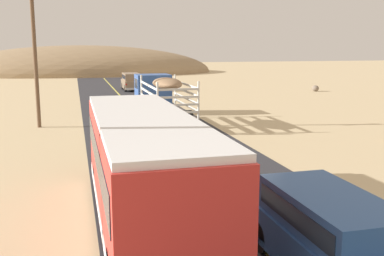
% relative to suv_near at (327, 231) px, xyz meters
% --- Properties ---
extents(ground_plane, '(240.00, 240.00, 0.00)m').
position_rel_suv_near_xyz_m(ground_plane, '(-0.75, 4.36, -1.09)').
color(ground_plane, '#CCB284').
extents(road_surface, '(8.00, 120.00, 0.02)m').
position_rel_suv_near_xyz_m(road_surface, '(-0.75, 4.36, -1.08)').
color(road_surface, '#2D2D33').
rests_on(road_surface, ground).
extents(road_centre_line, '(0.16, 117.60, 0.00)m').
position_rel_suv_near_xyz_m(road_centre_line, '(-0.75, 4.36, -1.06)').
color(road_centre_line, '#D8CC4C').
rests_on(road_centre_line, road_surface).
extents(suv_near, '(1.90, 4.62, 1.93)m').
position_rel_suv_near_xyz_m(suv_near, '(0.00, 0.00, 0.00)').
color(suv_near, '#264C8C').
rests_on(suv_near, road_surface).
extents(livestock_truck, '(2.53, 9.70, 3.02)m').
position_rel_suv_near_xyz_m(livestock_truck, '(0.50, 23.04, 0.70)').
color(livestock_truck, '#3359A5').
rests_on(livestock_truck, road_surface).
extents(bus, '(2.54, 10.00, 3.21)m').
position_rel_suv_near_xyz_m(bus, '(-3.42, 3.71, 0.66)').
color(bus, red).
rests_on(bus, road_surface).
extents(car_far, '(1.90, 4.62, 1.93)m').
position_rel_suv_near_xyz_m(car_far, '(1.08, 43.14, 0.00)').
color(car_far, '#8C7259').
rests_on(car_far, road_surface).
extents(power_pole_mid, '(2.20, 0.24, 8.67)m').
position_rel_suv_near_xyz_m(power_pole_mid, '(-7.42, 21.14, 3.55)').
color(power_pole_mid, brown).
rests_on(power_pole_mid, ground).
extents(boulder_near_shoulder, '(0.74, 0.80, 0.67)m').
position_rel_suv_near_xyz_m(boulder_near_shoulder, '(20.76, 36.87, -0.75)').
color(boulder_near_shoulder, '#756656').
rests_on(boulder_near_shoulder, ground).
extents(distant_hill, '(48.68, 26.48, 10.11)m').
position_rel_suv_near_xyz_m(distant_hill, '(-3.80, 77.99, -1.09)').
color(distant_hill, '#997C5A').
rests_on(distant_hill, ground).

